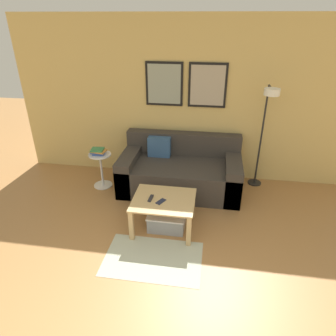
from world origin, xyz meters
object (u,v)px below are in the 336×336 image
Objects in this scene: couch at (180,171)px; storage_bin at (167,219)px; floor_lamp at (267,117)px; book_stack at (98,151)px; remote_control at (151,198)px; side_table at (101,167)px; coffee_table at (164,205)px; cell_phone at (161,201)px.

storage_bin is at bearing -92.56° from couch.
floor_lamp is at bearing 5.95° from couch.
remote_control is (1.03, -0.93, -0.17)m from book_stack.
side_table is (-1.21, 0.90, 0.23)m from storage_bin.
book_stack reaches higher than remote_control.
couch is at bearing 6.46° from side_table.
side_table is 1.38m from remote_control.
coffee_table is 1.38× the size of side_table.
side_table is 3.77× the size of remote_control.
cell_phone reaches higher than storage_bin.
coffee_table is 1.61× the size of storage_bin.
cell_phone is at bearing -129.32° from storage_bin.
floor_lamp is at bearing 6.29° from book_stack.
floor_lamp is (1.26, 1.17, 1.09)m from storage_bin.
couch is 12.36× the size of remote_control.
floor_lamp is at bearing 6.21° from side_table.
book_stack is 1.53m from cell_phone.
remote_control is (1.01, -0.94, 0.11)m from side_table.
remote_control is 1.07× the size of cell_phone.
storage_bin is (0.04, 0.02, -0.24)m from coffee_table.
couch is 13.24× the size of cell_phone.
floor_lamp is 11.65× the size of cell_phone.
floor_lamp reaches higher than remote_control.
remote_control is (-1.46, -1.20, -0.76)m from floor_lamp.
couch is 7.51× the size of book_stack.
cell_phone is (-1.33, -1.25, -0.76)m from floor_lamp.
coffee_table is 0.19m from remote_control.
coffee_table is 3.17× the size of book_stack.
floor_lamp is at bearing 42.80° from storage_bin.
book_stack reaches higher than cell_phone.
book_stack is (-1.23, 0.89, 0.50)m from storage_bin.
side_table is (-2.47, -0.27, -0.86)m from floor_lamp.
storage_bin is at bearing -36.06° from book_stack.
coffee_table is at bearing -38.09° from side_table.
book_stack reaches higher than coffee_table.
book_stack is (-2.49, -0.27, -0.59)m from floor_lamp.
storage_bin is 0.34m from cell_phone.
storage_bin is at bearing -137.20° from floor_lamp.
book_stack is (-1.19, 0.91, 0.26)m from coffee_table.
storage_bin is 0.30× the size of floor_lamp.
couch is 2.37× the size of coffee_table.
floor_lamp reaches higher than side_table.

